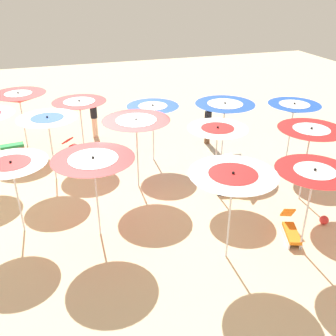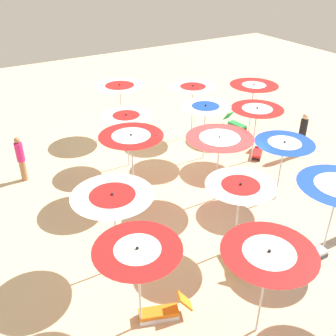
% 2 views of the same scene
% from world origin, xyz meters
% --- Properties ---
extents(ground, '(41.50, 41.50, 0.04)m').
position_xyz_m(ground, '(0.00, 0.00, -0.02)').
color(ground, beige).
extents(beach_umbrella_0, '(1.90, 1.90, 2.41)m').
position_xyz_m(beach_umbrella_0, '(6.09, 0.21, 2.18)').
color(beach_umbrella_0, silver).
rests_on(beach_umbrella_0, ground).
extents(beach_umbrella_1, '(2.25, 2.25, 2.30)m').
position_xyz_m(beach_umbrella_1, '(3.87, 1.35, 2.05)').
color(beach_umbrella_1, silver).
rests_on(beach_umbrella_1, ground).
extents(beach_umbrella_2, '(1.95, 1.95, 2.28)m').
position_xyz_m(beach_umbrella_2, '(1.23, 1.99, 2.04)').
color(beach_umbrella_2, silver).
rests_on(beach_umbrella_2, ground).
extents(beach_umbrella_3, '(2.04, 2.04, 2.36)m').
position_xyz_m(beach_umbrella_3, '(-1.34, 3.10, 2.13)').
color(beach_umbrella_3, silver).
rests_on(beach_umbrella_3, ground).
extents(beach_umbrella_4, '(2.18, 2.18, 2.36)m').
position_xyz_m(beach_umbrella_4, '(-3.56, 4.91, 2.11)').
color(beach_umbrella_4, silver).
rests_on(beach_umbrella_4, ground).
extents(beach_umbrella_5, '(2.01, 2.01, 2.50)m').
position_xyz_m(beach_umbrella_5, '(4.99, -2.28, 2.28)').
color(beach_umbrella_5, silver).
rests_on(beach_umbrella_5, ground).
extents(beach_umbrella_6, '(1.93, 1.93, 2.33)m').
position_xyz_m(beach_umbrella_6, '(2.53, -0.95, 2.12)').
color(beach_umbrella_6, silver).
rests_on(beach_umbrella_6, ground).
extents(beach_umbrella_7, '(2.21, 2.21, 2.48)m').
position_xyz_m(beach_umbrella_7, '(0.16, 0.14, 2.25)').
color(beach_umbrella_7, silver).
rests_on(beach_umbrella_7, ground).
extents(beach_umbrella_8, '(2.01, 2.01, 2.38)m').
position_xyz_m(beach_umbrella_8, '(-2.55, 1.52, 2.13)').
color(beach_umbrella_8, silver).
rests_on(beach_umbrella_8, ground).
extents(beach_umbrella_10, '(1.92, 1.92, 2.44)m').
position_xyz_m(beach_umbrella_10, '(3.48, -4.52, 2.18)').
color(beach_umbrella_10, silver).
rests_on(beach_umbrella_10, ground).
extents(beach_umbrella_11, '(2.11, 2.11, 2.51)m').
position_xyz_m(beach_umbrella_11, '(1.46, -4.20, 2.27)').
color(beach_umbrella_11, silver).
rests_on(beach_umbrella_11, ground).
extents(beach_umbrella_12, '(2.17, 2.17, 2.43)m').
position_xyz_m(beach_umbrella_12, '(-1.53, -2.22, 2.17)').
color(beach_umbrella_12, silver).
rests_on(beach_umbrella_12, ground).
extents(beach_umbrella_13, '(1.92, 1.92, 2.24)m').
position_xyz_m(beach_umbrella_13, '(-3.59, -1.42, 2.00)').
color(beach_umbrella_13, silver).
rests_on(beach_umbrella_13, ground).
extents(lounger_0, '(0.38, 1.24, 0.61)m').
position_xyz_m(lounger_0, '(4.00, 0.63, 0.20)').
color(lounger_0, '#333338').
rests_on(lounger_0, ground).
extents(lounger_1, '(0.77, 1.33, 0.67)m').
position_xyz_m(lounger_1, '(3.54, -3.96, 0.21)').
color(lounger_1, silver).
rests_on(lounger_1, ground).
extents(lounger_2, '(1.12, 1.20, 0.54)m').
position_xyz_m(lounger_2, '(-1.57, 3.65, 0.20)').
color(lounger_2, '#333338').
rests_on(lounger_2, ground).
extents(lounger_3, '(1.31, 0.53, 0.67)m').
position_xyz_m(lounger_3, '(-4.27, 4.66, 0.22)').
color(lounger_3, olive).
rests_on(lounger_3, ground).
extents(lounger_4, '(1.32, 0.64, 0.64)m').
position_xyz_m(lounger_4, '(3.09, -1.32, 0.21)').
color(lounger_4, '#333338').
rests_on(lounger_4, ground).
extents(beachgoer_0, '(0.30, 0.30, 1.65)m').
position_xyz_m(beachgoer_0, '(3.88, 2.88, 0.86)').
color(beachgoer_0, brown).
rests_on(beachgoer_0, ground).
extents(beachgoer_2, '(0.30, 0.30, 1.91)m').
position_xyz_m(beachgoer_2, '(-0.63, 5.10, 1.01)').
color(beachgoer_2, beige).
rests_on(beachgoer_2, ground).
extents(beach_ball, '(0.27, 0.27, 0.27)m').
position_xyz_m(beach_ball, '(4.83, -3.74, 0.13)').
color(beach_ball, red).
rests_on(beach_ball, ground).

